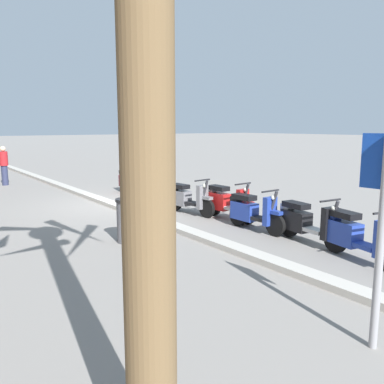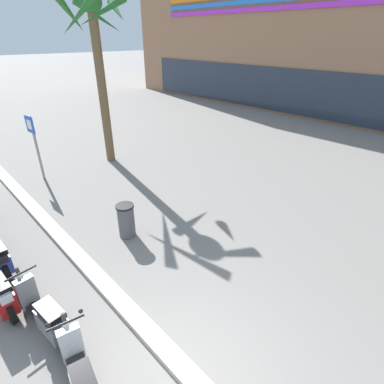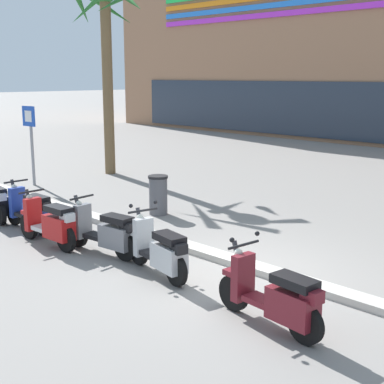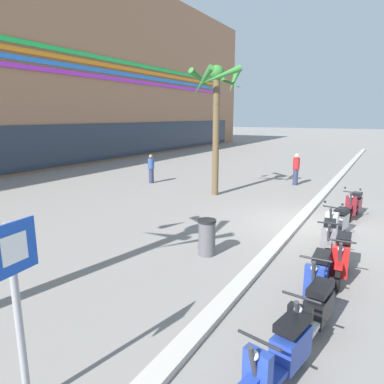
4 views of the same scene
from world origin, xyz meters
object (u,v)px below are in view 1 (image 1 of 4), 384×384
object	(u,v)px
scooter_blue_tail_end	(252,212)
scooter_silver_mid_front	(159,191)
scooter_red_lead_nearest	(226,202)
pedestrian_by_palm_tree	(4,165)
scooter_grey_mid_rear	(187,198)
crossing_sign	(383,217)
litter_bin	(127,220)
scooter_black_gap_after_mid	(306,222)
scooter_blue_last_in_row	(355,235)
scooter_maroon_far_back	(129,181)

from	to	relation	value
scooter_blue_tail_end	scooter_silver_mid_front	distance (m)	4.00
scooter_blue_tail_end	scooter_silver_mid_front	bearing A→B (deg)	2.29
scooter_red_lead_nearest	scooter_blue_tail_end	bearing A→B (deg)	167.89
scooter_blue_tail_end	pedestrian_by_palm_tree	bearing A→B (deg)	15.52
scooter_blue_tail_end	scooter_grey_mid_rear	size ratio (longest dim) A/B	0.94
scooter_blue_tail_end	scooter_red_lead_nearest	size ratio (longest dim) A/B	0.96
crossing_sign	litter_bin	size ratio (longest dim) A/B	2.53
scooter_red_lead_nearest	scooter_grey_mid_rear	bearing A→B (deg)	20.90
scooter_grey_mid_rear	crossing_sign	size ratio (longest dim) A/B	0.77
scooter_black_gap_after_mid	scooter_grey_mid_rear	size ratio (longest dim) A/B	1.00
scooter_blue_tail_end	crossing_sign	bearing A→B (deg)	150.61
scooter_grey_mid_rear	litter_bin	world-z (taller)	scooter_grey_mid_rear
scooter_blue_last_in_row	scooter_grey_mid_rear	bearing A→B (deg)	2.19
pedestrian_by_palm_tree	scooter_maroon_far_back	bearing A→B (deg)	-146.84
scooter_grey_mid_rear	scooter_maroon_far_back	bearing A→B (deg)	-3.38
scooter_blue_tail_end	scooter_grey_mid_rear	world-z (taller)	same
pedestrian_by_palm_tree	litter_bin	distance (m)	10.68
scooter_red_lead_nearest	scooter_grey_mid_rear	size ratio (longest dim) A/B	0.98
scooter_blue_last_in_row	pedestrian_by_palm_tree	xyz separation A→B (m)	(14.20, 3.21, 0.41)
scooter_black_gap_after_mid	scooter_silver_mid_front	xyz separation A→B (m)	(5.45, 0.33, -0.00)
scooter_blue_last_in_row	scooter_grey_mid_rear	xyz separation A→B (m)	(5.15, 0.20, -0.02)
pedestrian_by_palm_tree	scooter_blue_last_in_row	bearing A→B (deg)	-167.26
scooter_silver_mid_front	crossing_sign	bearing A→B (deg)	164.24
crossing_sign	scooter_silver_mid_front	bearing A→B (deg)	-15.76
scooter_blue_last_in_row	scooter_blue_tail_end	world-z (taller)	same
litter_bin	scooter_black_gap_after_mid	bearing A→B (deg)	-126.44
litter_bin	crossing_sign	bearing A→B (deg)	-176.55
litter_bin	scooter_silver_mid_front	bearing A→B (deg)	-40.88
scooter_black_gap_after_mid	scooter_grey_mid_rear	distance (m)	3.92
scooter_blue_last_in_row	pedestrian_by_palm_tree	bearing A→B (deg)	12.74
scooter_grey_mid_rear	scooter_silver_mid_front	xyz separation A→B (m)	(1.55, -0.02, 0.00)
scooter_maroon_far_back	scooter_blue_last_in_row	bearing A→B (deg)	179.73
scooter_blue_last_in_row	pedestrian_by_palm_tree	distance (m)	14.57
scooter_blue_last_in_row	scooter_red_lead_nearest	distance (m)	3.98
scooter_grey_mid_rear	pedestrian_by_palm_tree	size ratio (longest dim) A/B	1.12
pedestrian_by_palm_tree	litter_bin	xyz separation A→B (m)	(-10.67, -0.29, -0.38)
scooter_blue_last_in_row	scooter_silver_mid_front	world-z (taller)	scooter_silver_mid_front
scooter_blue_tail_end	litter_bin	distance (m)	3.02
scooter_maroon_far_back	crossing_sign	bearing A→B (deg)	166.61
scooter_black_gap_after_mid	crossing_sign	bearing A→B (deg)	138.66
pedestrian_by_palm_tree	litter_bin	size ratio (longest dim) A/B	1.74
scooter_blue_last_in_row	litter_bin	xyz separation A→B (m)	(3.53, 2.92, 0.03)
scooter_blue_tail_end	scooter_maroon_far_back	world-z (taller)	scooter_maroon_far_back
scooter_black_gap_after_mid	crossing_sign	distance (m)	4.31
scooter_blue_last_in_row	scooter_red_lead_nearest	size ratio (longest dim) A/B	0.99
scooter_blue_last_in_row	scooter_grey_mid_rear	world-z (taller)	same
scooter_maroon_far_back	litter_bin	bearing A→B (deg)	152.47
scooter_silver_mid_front	scooter_grey_mid_rear	bearing A→B (deg)	179.28
scooter_blue_last_in_row	crossing_sign	distance (m)	3.37
scooter_blue_tail_end	scooter_maroon_far_back	size ratio (longest dim) A/B	0.96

